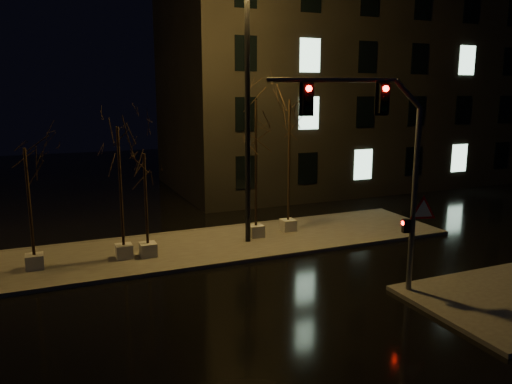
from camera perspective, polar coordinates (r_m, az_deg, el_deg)
name	(u,v)px	position (r m, az deg, el deg)	size (l,w,h in m)	color
ground	(269,297)	(17.05, 1.55, -11.92)	(90.00, 90.00, 0.00)	black
median	(213,245)	(22.28, -4.91, -6.07)	(22.00, 5.00, 0.15)	#4B4843
building	(341,81)	(38.22, 9.70, 12.39)	(25.00, 12.00, 15.00)	black
tree_0	(27,176)	(20.10, -24.73, 1.71)	(1.80, 1.80, 4.72)	#BAB8AE
tree_1	(119,157)	(20.13, -15.40, 3.92)	(1.80, 1.80, 5.43)	#BAB8AE
tree_2	(145,177)	(20.24, -12.59, 1.70)	(1.80, 1.80, 4.33)	#BAB8AE
tree_3	(256,131)	(22.30, -0.01, 6.94)	(1.80, 1.80, 6.41)	#BAB8AE
tree_4	(289,129)	(23.38, 3.83, 7.15)	(1.80, 1.80, 6.43)	#BAB8AE
traffic_signal_mast	(383,155)	(16.46, 14.35, 4.10)	(5.57, 1.59, 7.02)	#595A60
streetlight_main	(247,93)	(21.52, -0.99, 11.24)	(2.83, 0.38, 11.33)	black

